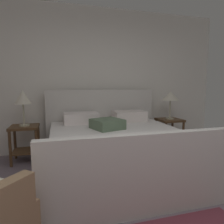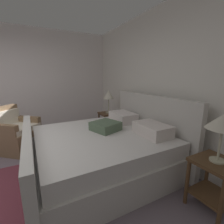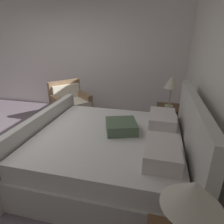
{
  "view_description": "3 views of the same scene",
  "coord_description": "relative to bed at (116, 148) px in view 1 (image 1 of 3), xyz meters",
  "views": [
    {
      "loc": [
        -0.76,
        -0.97,
        1.23
      ],
      "look_at": [
        -0.03,
        1.65,
        0.89
      ],
      "focal_mm": 32.14,
      "sensor_mm": 36.0,
      "label": 1
    },
    {
      "loc": [
        2.23,
        0.75,
        1.5
      ],
      "look_at": [
        -0.05,
        1.94,
        0.92
      ],
      "focal_mm": 25.43,
      "sensor_mm": 36.0,
      "label": 2
    },
    {
      "loc": [
        2.23,
        2.25,
        1.82
      ],
      "look_at": [
        -0.1,
        1.69,
        0.87
      ],
      "focal_mm": 30.61,
      "sensor_mm": 36.0,
      "label": 3
    }
  ],
  "objects": [
    {
      "name": "table_lamp_left",
      "position": [
        -1.33,
        0.76,
        0.7
      ],
      "size": [
        0.26,
        0.26,
        0.58
      ],
      "color": "#B7B293",
      "rests_on": "nightstand_left"
    },
    {
      "name": "bed",
      "position": [
        0.0,
        0.0,
        0.0
      ],
      "size": [
        2.02,
        2.12,
        1.17
      ],
      "color": "beige",
      "rests_on": "ground"
    },
    {
      "name": "table_lamp_right",
      "position": [
        1.33,
        0.76,
        0.69
      ],
      "size": [
        0.34,
        0.34,
        0.53
      ],
      "color": "#B7B293",
      "rests_on": "nightstand_right"
    },
    {
      "name": "nightstand_left",
      "position": [
        -1.33,
        0.76,
        0.05
      ],
      "size": [
        0.44,
        0.44,
        0.6
      ],
      "color": "#50351F",
      "rests_on": "ground"
    },
    {
      "name": "wall_back",
      "position": [
        -0.05,
        1.22,
        1.01
      ],
      "size": [
        5.08,
        0.12,
        2.72
      ],
      "primitive_type": "cube",
      "color": "white",
      "rests_on": "ground"
    },
    {
      "name": "nightstand_right",
      "position": [
        1.33,
        0.76,
        0.05
      ],
      "size": [
        0.44,
        0.44,
        0.6
      ],
      "color": "#50351F",
      "rests_on": "ground"
    }
  ]
}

